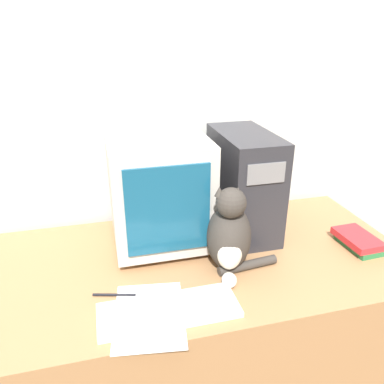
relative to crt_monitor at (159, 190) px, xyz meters
name	(u,v)px	position (x,y,z in m)	size (l,w,h in m)	color
wall_back	(172,103)	(0.12, 0.29, 0.28)	(7.00, 0.05, 2.50)	silver
desk	(199,332)	(0.12, -0.17, -0.60)	(1.61, 0.78, 0.74)	#9E7047
crt_monitor	(159,190)	(0.00, 0.00, 0.00)	(0.37, 0.40, 0.44)	#BCB7AD
computer_tower	(243,183)	(0.36, 0.01, -0.01)	(0.21, 0.40, 0.43)	#28282D
keyboard	(169,310)	(-0.05, -0.43, -0.22)	(0.43, 0.16, 0.02)	silver
cat	(230,235)	(0.21, -0.25, -0.09)	(0.28, 0.27, 0.33)	#38332D
book_stack	(359,241)	(0.76, -0.25, -0.20)	(0.14, 0.19, 0.05)	#28703D
pen	(114,295)	(-0.21, -0.31, -0.22)	(0.14, 0.05, 0.01)	black
paper_sheet	(149,315)	(-0.11, -0.43, -0.22)	(0.25, 0.32, 0.00)	white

